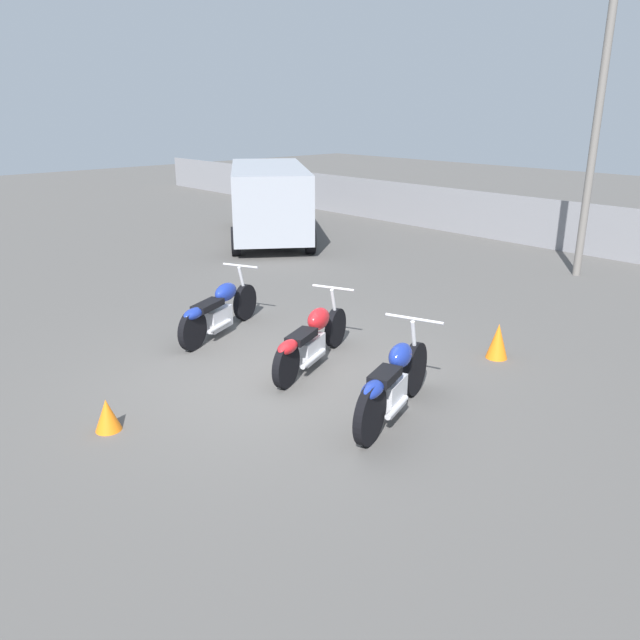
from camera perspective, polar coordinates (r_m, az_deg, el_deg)
name	(u,v)px	position (r m, az deg, el deg)	size (l,w,h in m)	color
ground_plane	(282,377)	(8.38, -3.46, -5.23)	(60.00, 60.00, 0.00)	#514F4C
fence_back	(615,234)	(16.23, 25.39, 7.16)	(40.00, 0.04, 1.24)	gray
light_pole_left	(606,55)	(14.14, 24.70, 21.13)	(0.70, 0.35, 7.37)	slate
motorcycle_slot_0	(218,310)	(9.89, -9.27, 0.91)	(1.04, 1.99, 0.98)	black
motorcycle_slot_1	(311,339)	(8.56, -0.81, -1.78)	(1.04, 2.05, 0.96)	black
motorcycle_slot_2	(393,384)	(7.19, 6.68, -5.82)	(0.93, 1.96, 1.04)	black
parked_van	(269,198)	(17.15, -4.69, 11.03)	(5.34, 4.57, 1.93)	#999EA8
traffic_cone_near	(498,341)	(9.25, 15.95, -1.86)	(0.31, 0.31, 0.52)	orange
traffic_cone_far	(107,415)	(7.38, -18.88, -8.21)	(0.29, 0.29, 0.37)	orange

